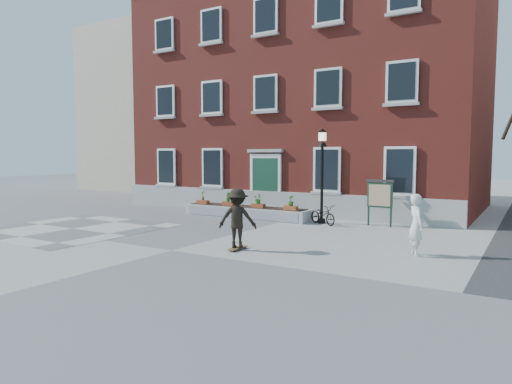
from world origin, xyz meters
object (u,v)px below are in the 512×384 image
Objects in this scene: notice_board at (380,195)px; skateboarder at (237,218)px; lamp_post at (322,162)px; bicycle at (323,215)px; bystander at (416,225)px.

notice_board reaches higher than skateboarder.
lamp_post is 6.49m from skateboarder.
bystander is at bearing -101.88° from bicycle.
bystander is 0.94× the size of notice_board.
skateboarder reaches higher than bicycle.
bystander is 5.34m from notice_board.
bicycle is 2.40m from notice_board.
notice_board is at bearing 11.42° from lamp_post.
lamp_post is at bearing -168.58° from notice_board.
notice_board is 1.01× the size of skateboarder.
bystander is (4.57, -4.00, 0.48)m from bicycle.
skateboarder reaches higher than bystander.
bicycle is 0.39× the size of lamp_post.
lamp_post is 2.10× the size of notice_board.
bystander is at bearing -62.59° from notice_board.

